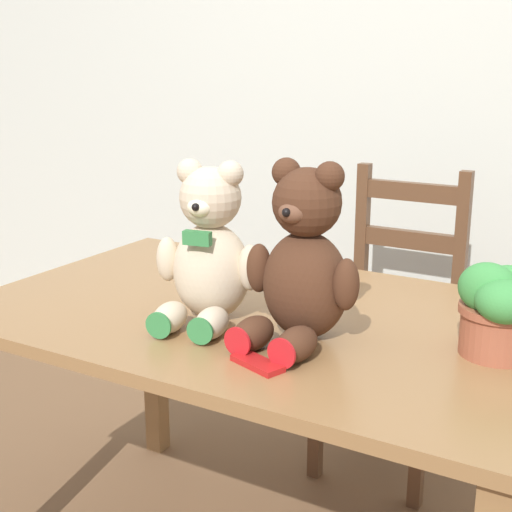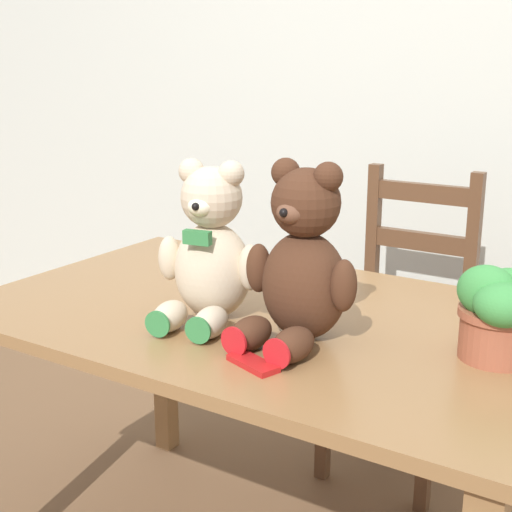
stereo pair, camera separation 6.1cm
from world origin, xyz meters
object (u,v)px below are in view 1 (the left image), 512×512
Objects in this scene: wooden_chair_behind at (393,329)px; chocolate_bar at (257,363)px; teddy_bear_left at (209,253)px; teddy_bear_right at (303,265)px; potted_plant at (502,307)px.

wooden_chair_behind is 1.07m from chocolate_bar.
teddy_bear_left reaches higher than wooden_chair_behind.
wooden_chair_behind is 8.73× the size of chocolate_bar.
teddy_bear_left is 0.24m from teddy_bear_right.
chocolate_bar is (0.07, -1.03, 0.29)m from wooden_chair_behind.
potted_plant reaches higher than chocolate_bar.
teddy_bear_right is 0.41m from potted_plant.
potted_plant is (0.39, 0.11, -0.06)m from teddy_bear_right.
teddy_bear_right is at bearing 95.22° from wooden_chair_behind.
teddy_bear_right is (0.08, -0.85, 0.45)m from wooden_chair_behind.
teddy_bear_right reaches higher than chocolate_bar.
wooden_chair_behind is 2.60× the size of teddy_bear_right.
teddy_bear_left is 0.33m from chocolate_bar.
wooden_chair_behind is 5.08× the size of potted_plant.
wooden_chair_behind reaches higher than potted_plant.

